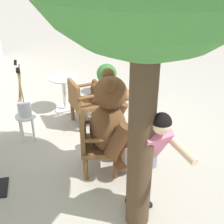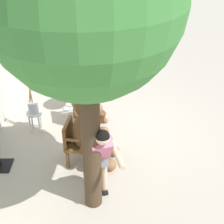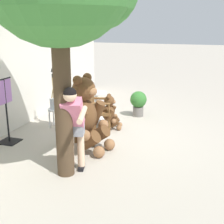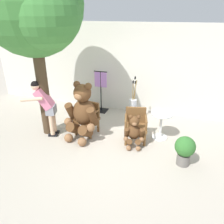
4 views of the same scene
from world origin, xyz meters
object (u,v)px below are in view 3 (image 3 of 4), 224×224
object	(u,v)px
teddy_bear_large	(86,114)
teddy_bear_small	(110,112)
person_visitor	(73,121)
brush_bucket	(54,101)
wooden_chair_left	(75,126)
clothing_display_stand	(6,109)
potted_plant	(138,102)
wooden_chair_right	(99,109)
round_side_table	(96,102)
white_stool	(55,113)

from	to	relation	value
teddy_bear_large	teddy_bear_small	distance (m)	1.41
person_visitor	brush_bucket	xyz separation A→B (m)	(1.99, 1.45, -0.26)
wooden_chair_left	clothing_display_stand	distance (m)	1.50
teddy_bear_large	teddy_bear_small	world-z (taller)	teddy_bear_large
potted_plant	clothing_display_stand	xyz separation A→B (m)	(-2.70, 2.13, 0.32)
wooden_chair_right	brush_bucket	distance (m)	1.07
teddy_bear_large	brush_bucket	xyz separation A→B (m)	(1.05, 1.27, -0.10)
teddy_bear_large	person_visitor	size ratio (longest dim) A/B	1.00
round_side_table	clothing_display_stand	distance (m)	2.41
wooden_chair_left	brush_bucket	distance (m)	1.45
white_stool	brush_bucket	world-z (taller)	brush_bucket
teddy_bear_small	white_stool	bearing A→B (deg)	104.08
wooden_chair_left	brush_bucket	xyz separation A→B (m)	(1.02, 1.01, 0.18)
round_side_table	clothing_display_stand	world-z (taller)	clothing_display_stand
wooden_chair_left	teddy_bear_small	size ratio (longest dim) A/B	1.03
teddy_bear_large	brush_bucket	bearing A→B (deg)	50.49
brush_bucket	potted_plant	size ratio (longest dim) A/B	1.41
person_visitor	clothing_display_stand	distance (m)	2.08
wooden_chair_right	teddy_bear_large	xyz separation A→B (m)	(-1.34, -0.26, 0.28)
person_visitor	wooden_chair_left	bearing A→B (deg)	24.41
white_stool	potted_plant	xyz separation A→B (m)	(1.52, -1.67, 0.04)
clothing_display_stand	round_side_table	bearing A→B (deg)	-29.13
teddy_bear_large	potted_plant	distance (m)	2.62
teddy_bear_large	potted_plant	world-z (taller)	teddy_bear_large
teddy_bear_small	round_side_table	xyz separation A→B (m)	(0.59, 0.58, 0.04)
person_visitor	round_side_table	distance (m)	3.03
potted_plant	clothing_display_stand	bearing A→B (deg)	141.70
teddy_bear_large	person_visitor	xyz separation A→B (m)	(-0.95, -0.18, 0.16)
person_visitor	white_stool	size ratio (longest dim) A/B	3.29
wooden_chair_left	round_side_table	world-z (taller)	wooden_chair_left
wooden_chair_left	white_stool	distance (m)	1.44
wooden_chair_right	white_stool	bearing A→B (deg)	106.59
teddy_bear_small	brush_bucket	size ratio (longest dim) A/B	0.87
person_visitor	round_side_table	xyz separation A→B (m)	(2.90, 0.74, -0.46)
wooden_chair_right	potted_plant	size ratio (longest dim) A/B	1.26
teddy_bear_small	white_stool	distance (m)	1.33
teddy_bear_large	wooden_chair_right	bearing A→B (deg)	10.96
wooden_chair_right	potted_plant	xyz separation A→B (m)	(1.22, -0.67, -0.07)
wooden_chair_left	round_side_table	bearing A→B (deg)	8.81
potted_plant	person_visitor	bearing A→B (deg)	176.29
wooden_chair_right	teddy_bear_large	world-z (taller)	teddy_bear_large
brush_bucket	clothing_display_stand	bearing A→B (deg)	158.84
wooden_chair_right	round_side_table	size ratio (longest dim) A/B	1.19
person_visitor	brush_bucket	distance (m)	2.48
wooden_chair_left	teddy_bear_large	bearing A→B (deg)	-95.01
teddy_bear_large	clothing_display_stand	world-z (taller)	teddy_bear_large
wooden_chair_left	white_stool	world-z (taller)	wooden_chair_left
person_visitor	white_stool	world-z (taller)	person_visitor
teddy_bear_large	clothing_display_stand	distance (m)	1.73
wooden_chair_right	teddy_bear_large	size ratio (longest dim) A/B	0.57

